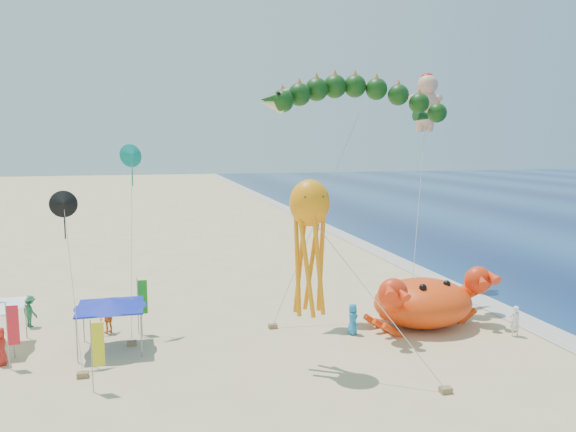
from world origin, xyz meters
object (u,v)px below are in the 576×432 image
Objects in this scene: cherub_kite at (426,101)px; octopus_kite at (310,237)px; crab_inflatable at (424,301)px; canopy_blue at (110,303)px; dragon_kite at (357,103)px.

octopus_kite is (-12.75, -13.41, -7.28)m from cherub_kite.
crab_inflatable reaches higher than canopy_blue.
dragon_kite reaches higher than octopus_kite.
octopus_kite reaches higher than crab_inflatable.
crab_inflatable is 0.50× the size of cherub_kite.
octopus_kite is (-5.42, -8.38, -6.69)m from dragon_kite.
dragon_kite is 0.92× the size of cherub_kite.
cherub_kite is 4.36× the size of canopy_blue.
canopy_blue is at bearing 177.78° from crab_inflatable.
cherub_kite is 19.88m from octopus_kite.
dragon_kite is 18.37m from canopy_blue.
canopy_blue is at bearing -165.82° from dragon_kite.
octopus_kite is at bearing -26.99° from canopy_blue.
crab_inflatable is 0.88× the size of octopus_kite.
crab_inflatable is 17.28m from canopy_blue.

